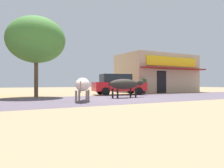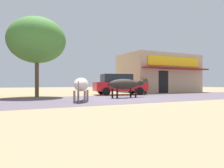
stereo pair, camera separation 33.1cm
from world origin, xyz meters
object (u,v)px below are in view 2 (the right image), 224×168
object	(u,v)px
roadside_tree	(37,40)
parked_hatchback_car	(119,84)
cow_far_dark	(125,84)
pedestrian_by_shop	(145,84)
cow_near_brown	(82,85)

from	to	relation	value
roadside_tree	parked_hatchback_car	size ratio (longest dim) A/B	1.20
cow_far_dark	pedestrian_by_shop	bearing A→B (deg)	40.97
parked_hatchback_car	cow_far_dark	bearing A→B (deg)	-112.85
cow_far_dark	parked_hatchback_car	bearing A→B (deg)	67.15
roadside_tree	cow_near_brown	size ratio (longest dim) A/B	2.03
roadside_tree	pedestrian_by_shop	distance (m)	9.58
pedestrian_by_shop	cow_near_brown	bearing A→B (deg)	-146.75
parked_hatchback_car	cow_far_dark	xyz separation A→B (m)	(-1.41, -3.36, 0.01)
roadside_tree	cow_near_brown	xyz separation A→B (m)	(1.53, -4.63, -2.94)
cow_far_dark	pedestrian_by_shop	distance (m)	5.68
parked_hatchback_car	pedestrian_by_shop	world-z (taller)	parked_hatchback_car
cow_far_dark	pedestrian_by_shop	xyz separation A→B (m)	(4.29, 3.72, 0.02)
cow_far_dark	pedestrian_by_shop	world-z (taller)	pedestrian_by_shop
cow_near_brown	pedestrian_by_shop	world-z (taller)	pedestrian_by_shop
parked_hatchback_car	roadside_tree	bearing A→B (deg)	179.87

